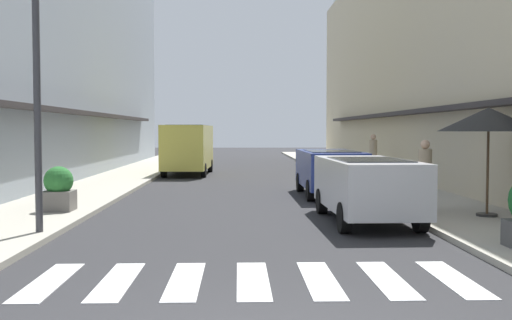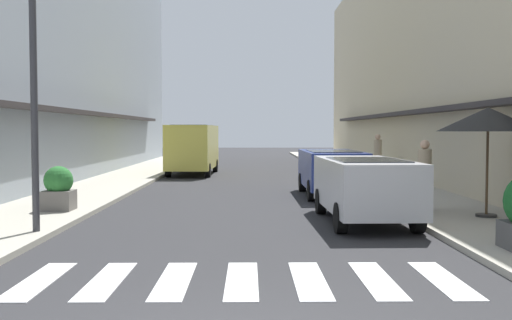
# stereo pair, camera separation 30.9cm
# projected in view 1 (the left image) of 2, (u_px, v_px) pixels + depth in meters

# --- Properties ---
(ground_plane) EXTENTS (100.46, 100.46, 0.00)m
(ground_plane) POSITION_uv_depth(u_px,v_px,m) (243.00, 184.00, 23.83)
(ground_plane) COLOR #2B2B2D
(sidewalk_left) EXTENTS (2.81, 63.93, 0.12)m
(sidewalk_left) POSITION_uv_depth(u_px,v_px,m) (111.00, 183.00, 23.68)
(sidewalk_left) COLOR #ADA899
(sidewalk_left) RESTS_ON ground_plane
(sidewalk_right) EXTENTS (2.81, 63.93, 0.12)m
(sidewalk_right) POSITION_uv_depth(u_px,v_px,m) (374.00, 182.00, 23.98)
(sidewalk_right) COLOR #ADA899
(sidewalk_right) RESTS_ON ground_plane
(building_row_left) EXTENTS (5.50, 43.10, 12.00)m
(building_row_left) POSITION_uv_depth(u_px,v_px,m) (19.00, 35.00, 24.55)
(building_row_left) COLOR #939EA8
(building_row_left) RESTS_ON ground_plane
(building_row_right) EXTENTS (5.50, 43.10, 11.19)m
(building_row_right) POSITION_uv_depth(u_px,v_px,m) (462.00, 47.00, 25.11)
(building_row_right) COLOR beige
(building_row_right) RESTS_ON ground_plane
(crosswalk) EXTENTS (6.15, 2.20, 0.01)m
(crosswalk) POSITION_uv_depth(u_px,v_px,m) (253.00, 280.00, 8.53)
(crosswalk) COLOR silver
(crosswalk) RESTS_ON ground_plane
(parked_car_near) EXTENTS (1.89, 4.45, 1.47)m
(parked_car_near) POSITION_uv_depth(u_px,v_px,m) (367.00, 182.00, 13.86)
(parked_car_near) COLOR silver
(parked_car_near) RESTS_ON ground_plane
(parked_car_mid) EXTENTS (1.83, 4.39, 1.47)m
(parked_car_mid) POSITION_uv_depth(u_px,v_px,m) (330.00, 167.00, 19.45)
(parked_car_mid) COLOR navy
(parked_car_mid) RESTS_ON ground_plane
(delivery_van) EXTENTS (2.16, 5.47, 2.37)m
(delivery_van) POSITION_uv_depth(u_px,v_px,m) (188.00, 145.00, 28.86)
(delivery_van) COLOR #D8CC4C
(delivery_van) RESTS_ON ground_plane
(street_lamp) EXTENTS (1.19, 0.28, 5.89)m
(street_lamp) POSITION_uv_depth(u_px,v_px,m) (45.00, 50.00, 11.74)
(street_lamp) COLOR #38383D
(street_lamp) RESTS_ON sidewalk_left
(cafe_umbrella) EXTENTS (2.31, 2.31, 2.52)m
(cafe_umbrella) POSITION_uv_depth(u_px,v_px,m) (489.00, 120.00, 13.98)
(cafe_umbrella) COLOR #262626
(cafe_umbrella) RESTS_ON sidewalk_right
(planter_midblock) EXTENTS (0.72, 0.72, 1.11)m
(planter_midblock) POSITION_uv_depth(u_px,v_px,m) (59.00, 189.00, 15.02)
(planter_midblock) COLOR slate
(planter_midblock) RESTS_ON sidewalk_left
(pedestrian_walking_near) EXTENTS (0.34, 0.34, 1.76)m
(pedestrian_walking_near) POSITION_uv_depth(u_px,v_px,m) (425.00, 173.00, 15.07)
(pedestrian_walking_near) COLOR #282B33
(pedestrian_walking_near) RESTS_ON sidewalk_right
(pedestrian_walking_far) EXTENTS (0.34, 0.34, 1.83)m
(pedestrian_walking_far) POSITION_uv_depth(u_px,v_px,m) (373.00, 154.00, 26.33)
(pedestrian_walking_far) COLOR #282B33
(pedestrian_walking_far) RESTS_ON sidewalk_right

